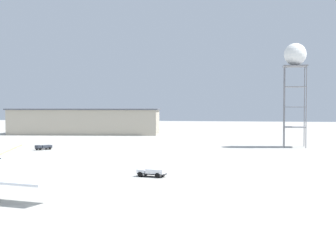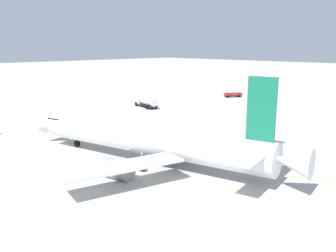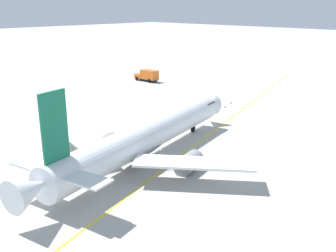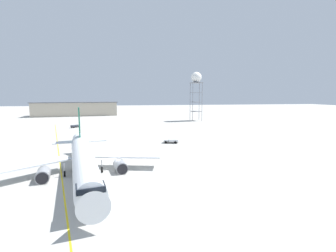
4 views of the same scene
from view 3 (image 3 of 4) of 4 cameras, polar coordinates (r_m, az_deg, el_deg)
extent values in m
plane|color=#ADAAA3|center=(54.07, -10.06, -4.37)|extent=(600.00, 600.00, 0.00)
cylinder|color=silver|center=(51.40, -3.21, -1.49)|extent=(11.33, 35.07, 3.95)
cone|color=silver|center=(66.98, 5.91, 2.96)|extent=(4.31, 3.73, 3.75)
cone|color=silver|center=(38.43, -19.71, -8.87)|extent=(4.13, 4.62, 3.36)
cube|color=black|center=(64.84, 5.09, 3.31)|extent=(3.79, 3.06, 0.70)
ellipsoid|color=slate|center=(50.43, -4.32, -3.21)|extent=(6.16, 13.08, 2.17)
cube|color=#146B4C|center=(38.70, -16.40, -0.11)|extent=(0.92, 3.18, 6.98)
cube|color=silver|center=(42.72, -18.97, -5.37)|extent=(5.65, 3.65, 0.20)
cube|color=silver|center=(38.04, -12.29, -7.65)|extent=(5.65, 3.65, 0.20)
cube|color=silver|center=(54.65, -12.91, -1.52)|extent=(14.30, 6.58, 0.28)
cube|color=silver|center=(44.69, 3.85, -5.44)|extent=(13.16, 11.27, 0.28)
cylinder|color=gray|center=(55.57, -9.40, -2.54)|extent=(3.11, 4.25, 2.34)
cylinder|color=black|center=(56.98, -8.11, -1.97)|extent=(1.98, 0.57, 1.99)
cylinder|color=gray|center=(48.26, 3.07, -5.47)|extent=(3.11, 4.25, 2.34)
cylinder|color=black|center=(49.88, 4.16, -4.71)|extent=(1.98, 0.57, 1.99)
cylinder|color=#9EA0A5|center=(62.77, 3.72, 0.45)|extent=(0.20, 0.20, 1.95)
cylinder|color=black|center=(63.06, 3.70, -0.40)|extent=(0.53, 1.14, 1.10)
cylinder|color=#9EA0A5|center=(52.57, -7.30, -3.10)|extent=(0.20, 0.20, 1.95)
cylinder|color=black|center=(52.91, -7.26, -4.09)|extent=(0.53, 1.14, 1.10)
cylinder|color=#9EA0A5|center=(48.87, -1.08, -4.58)|extent=(0.20, 0.20, 1.95)
cylinder|color=black|center=(49.24, -1.07, -5.63)|extent=(0.53, 1.14, 1.10)
cube|color=#232326|center=(105.78, -3.20, 6.96)|extent=(7.21, 2.29, 0.20)
cube|color=orange|center=(107.45, -4.15, 7.43)|extent=(2.21, 2.53, 1.00)
cube|color=black|center=(108.12, -4.52, 7.56)|extent=(0.13, 2.08, 0.56)
cube|color=orange|center=(104.73, -2.76, 7.58)|extent=(4.87, 2.60, 2.40)
cylinder|color=black|center=(106.74, -4.63, 6.97)|extent=(1.01, 0.31, 1.00)
cylinder|color=black|center=(108.42, -3.67, 7.15)|extent=(1.01, 0.31, 1.00)
cylinder|color=black|center=(103.35, -2.79, 6.66)|extent=(1.01, 0.31, 1.00)
cylinder|color=black|center=(105.08, -1.83, 6.85)|extent=(1.01, 0.31, 1.00)
cube|color=yellow|center=(45.83, -3.11, -8.24)|extent=(46.44, 161.52, 0.01)
cone|color=orange|center=(78.81, 8.39, 2.89)|extent=(0.36, 0.36, 0.55)
cylinder|color=white|center=(78.80, 8.39, 2.91)|extent=(0.22, 0.22, 0.06)
cone|color=orange|center=(82.31, 9.30, 3.47)|extent=(0.36, 0.36, 0.55)
cylinder|color=white|center=(82.31, 9.30, 3.49)|extent=(0.22, 0.22, 0.06)
camera|label=1|loc=(112.41, 2.49, 13.22)|focal=54.81mm
camera|label=2|loc=(66.65, -48.72, 7.77)|focal=38.92mm
camera|label=4|loc=(89.64, 14.99, 13.90)|focal=25.85mm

